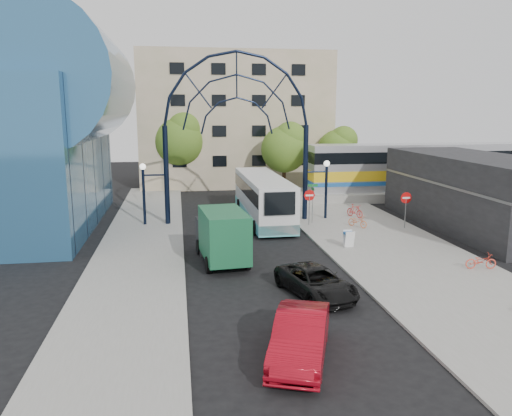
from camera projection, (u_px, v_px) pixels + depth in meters
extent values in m
plane|color=black|center=(274.00, 290.00, 22.72)|extent=(120.00, 120.00, 0.00)
cube|color=gray|center=(401.00, 256.00, 27.81)|extent=(8.00, 56.00, 0.12)
cube|color=gray|center=(138.00, 257.00, 27.54)|extent=(5.00, 50.00, 0.12)
cylinder|color=black|center=(166.00, 176.00, 34.86)|extent=(0.36, 0.36, 7.00)
cylinder|color=black|center=(305.00, 173.00, 36.38)|extent=(0.36, 0.36, 7.00)
cylinder|color=black|center=(144.00, 198.00, 34.90)|extent=(0.20, 0.20, 4.00)
cylinder|color=black|center=(326.00, 193.00, 36.92)|extent=(0.20, 0.20, 4.00)
sphere|color=white|center=(143.00, 167.00, 34.48)|extent=(0.44, 0.44, 0.44)
sphere|color=white|center=(327.00, 164.00, 36.49)|extent=(0.44, 0.44, 0.44)
cylinder|color=slate|center=(309.00, 209.00, 34.85)|extent=(0.06, 0.06, 2.20)
cylinder|color=red|center=(309.00, 195.00, 34.66)|extent=(0.80, 0.04, 0.80)
cube|color=white|center=(310.00, 195.00, 34.63)|extent=(0.55, 0.02, 0.12)
cylinder|color=slate|center=(405.00, 212.00, 33.86)|extent=(0.06, 0.06, 2.20)
cylinder|color=red|center=(406.00, 198.00, 33.67)|extent=(0.76, 0.04, 0.76)
cube|color=white|center=(406.00, 198.00, 33.64)|extent=(0.55, 0.02, 0.12)
cylinder|color=slate|center=(312.00, 203.00, 35.44)|extent=(0.05, 0.05, 2.80)
cube|color=#146626|center=(313.00, 185.00, 35.19)|extent=(0.70, 0.03, 0.18)
cube|color=#146626|center=(313.00, 189.00, 35.24)|extent=(0.03, 0.70, 0.18)
cube|color=white|center=(350.00, 240.00, 29.08)|extent=(0.55, 0.26, 0.99)
cube|color=white|center=(348.00, 238.00, 29.42)|extent=(0.55, 0.26, 0.99)
cube|color=#1E59A5|center=(349.00, 233.00, 29.19)|extent=(0.55, 0.42, 0.14)
cylinder|color=#2D5F8A|center=(58.00, 80.00, 33.51)|extent=(9.00, 16.00, 9.00)
cube|color=black|center=(475.00, 192.00, 34.38)|extent=(6.00, 16.00, 5.00)
cube|color=tan|center=(233.00, 120.00, 55.61)|extent=(20.00, 12.00, 14.00)
cube|color=gray|center=(438.00, 193.00, 47.02)|extent=(32.00, 5.00, 0.80)
cube|color=#B7B7BC|center=(440.00, 166.00, 46.54)|extent=(25.00, 3.00, 4.20)
cube|color=gold|center=(439.00, 173.00, 46.66)|extent=(25.10, 3.05, 0.90)
cube|color=black|center=(441.00, 156.00, 46.35)|extent=(25.05, 3.05, 1.00)
cube|color=#1E59A5|center=(439.00, 180.00, 46.79)|extent=(25.10, 3.05, 0.35)
cylinder|color=#382314|center=(284.00, 181.00, 48.60)|extent=(0.36, 0.36, 2.52)
sphere|color=#31641A|center=(284.00, 149.00, 48.01)|extent=(4.48, 4.48, 4.48)
sphere|color=#31641A|center=(290.00, 138.00, 47.58)|extent=(3.08, 3.08, 3.08)
cylinder|color=#382314|center=(180.00, 176.00, 50.92)|extent=(0.36, 0.36, 2.88)
sphere|color=#31641A|center=(179.00, 141.00, 50.24)|extent=(5.12, 5.12, 5.12)
sphere|color=#31641A|center=(184.00, 129.00, 49.78)|extent=(3.52, 3.52, 3.52)
cylinder|color=#382314|center=(337.00, 178.00, 51.47)|extent=(0.36, 0.36, 2.34)
sphere|color=#31641A|center=(338.00, 150.00, 50.92)|extent=(4.16, 4.16, 4.16)
sphere|color=#31641A|center=(344.00, 140.00, 50.51)|extent=(2.86, 2.86, 2.86)
cube|color=silver|center=(263.00, 196.00, 36.76)|extent=(2.70, 11.83, 2.98)
cube|color=#60D1D6|center=(263.00, 213.00, 37.00)|extent=(2.74, 11.83, 0.72)
cube|color=black|center=(263.00, 188.00, 36.64)|extent=(2.76, 11.59, 0.92)
cube|color=black|center=(280.00, 203.00, 30.86)|extent=(1.94, 0.16, 1.44)
cube|color=black|center=(251.00, 187.00, 42.46)|extent=(2.46, 0.20, 1.64)
cylinder|color=black|center=(239.00, 205.00, 40.35)|extent=(0.29, 0.99, 0.99)
cylinder|color=black|center=(270.00, 204.00, 40.76)|extent=(0.29, 0.99, 0.99)
cylinder|color=black|center=(255.00, 228.00, 32.57)|extent=(0.29, 0.99, 0.99)
cylinder|color=black|center=(293.00, 226.00, 32.98)|extent=(0.29, 0.99, 0.99)
cube|color=black|center=(216.00, 235.00, 28.63)|extent=(2.21, 2.29, 1.94)
cube|color=black|center=(212.00, 225.00, 29.56)|extent=(1.76, 0.25, 0.88)
cube|color=#185B37|center=(224.00, 234.00, 25.97)|extent=(2.48, 4.23, 2.47)
cylinder|color=black|center=(199.00, 247.00, 28.24)|extent=(0.31, 0.86, 0.85)
cylinder|color=black|center=(234.00, 245.00, 28.72)|extent=(0.31, 0.86, 0.85)
cylinder|color=black|center=(208.00, 265.00, 24.96)|extent=(0.31, 0.86, 0.85)
cylinder|color=black|center=(247.00, 262.00, 25.45)|extent=(0.31, 0.86, 0.85)
imported|color=black|center=(316.00, 282.00, 21.86)|extent=(3.28, 5.00, 1.28)
imported|color=maroon|center=(300.00, 336.00, 16.28)|extent=(3.16, 5.00, 1.56)
imported|color=orange|center=(358.00, 221.00, 34.33)|extent=(1.29, 1.58, 0.81)
imported|color=red|center=(355.00, 211.00, 37.43)|extent=(1.10, 1.67, 0.98)
imported|color=#E8432E|center=(481.00, 261.00, 25.25)|extent=(1.61, 0.77, 0.81)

